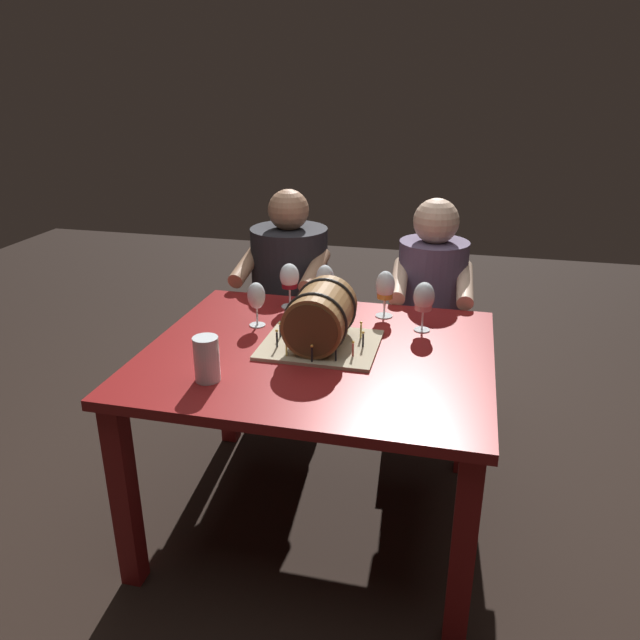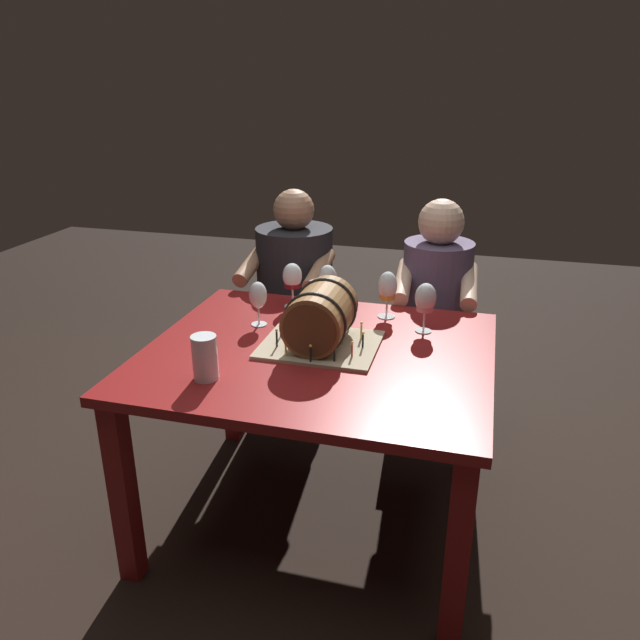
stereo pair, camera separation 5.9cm
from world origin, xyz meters
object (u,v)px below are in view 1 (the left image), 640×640
at_px(wine_glass_red, 289,278).
at_px(beer_pint, 207,360).
at_px(dining_table, 318,376).
at_px(barrel_cake, 320,319).
at_px(wine_glass_rose, 424,299).
at_px(wine_glass_empty, 256,297).
at_px(wine_glass_amber, 385,287).
at_px(person_seated_right, 428,331).
at_px(wine_glass_white, 325,282).
at_px(person_seated_left, 290,312).

height_order(wine_glass_red, beer_pint, wine_glass_red).
distance_m(dining_table, wine_glass_red, 0.50).
bearing_deg(beer_pint, barrel_cake, 49.77).
height_order(dining_table, wine_glass_rose, wine_glass_rose).
relative_size(barrel_cake, wine_glass_empty, 2.35).
distance_m(wine_glass_amber, person_seated_right, 0.56).
relative_size(wine_glass_rose, wine_glass_empty, 1.10).
bearing_deg(barrel_cake, wine_glass_red, 121.09).
xyz_separation_m(wine_glass_amber, wine_glass_rose, (0.16, -0.11, 0.01)).
xyz_separation_m(wine_glass_empty, beer_pint, (-0.00, -0.47, -0.05)).
bearing_deg(person_seated_right, beer_pint, -119.51).
bearing_deg(dining_table, beer_pint, -133.38).
relative_size(wine_glass_red, wine_glass_white, 0.95).
bearing_deg(person_seated_right, wine_glass_white, -133.33).
height_order(dining_table, person_seated_left, person_seated_left).
distance_m(dining_table, beer_pint, 0.45).
height_order(barrel_cake, wine_glass_amber, barrel_cake).
height_order(person_seated_left, person_seated_right, person_seated_left).
bearing_deg(wine_glass_white, dining_table, -80.43).
height_order(wine_glass_red, wine_glass_white, wine_glass_white).
xyz_separation_m(beer_pint, person_seated_left, (-0.05, 1.10, -0.26)).
distance_m(wine_glass_white, person_seated_left, 0.59).
bearing_deg(wine_glass_empty, person_seated_right, 45.69).
distance_m(wine_glass_white, person_seated_right, 0.68).
xyz_separation_m(wine_glass_amber, beer_pint, (-0.46, -0.68, -0.05)).
xyz_separation_m(dining_table, wine_glass_white, (-0.06, 0.37, 0.23)).
relative_size(wine_glass_rose, person_seated_left, 0.17).
height_order(dining_table, wine_glass_amber, wine_glass_amber).
bearing_deg(wine_glass_red, wine_glass_empty, -106.32).
bearing_deg(person_seated_left, wine_glass_white, -57.18).
distance_m(dining_table, wine_glass_empty, 0.39).
xyz_separation_m(dining_table, person_seated_right, (0.34, 0.80, -0.12)).
height_order(wine_glass_amber, beer_pint, wine_glass_amber).
bearing_deg(beer_pint, person_seated_right, 60.49).
bearing_deg(wine_glass_empty, person_seated_left, 95.05).
xyz_separation_m(dining_table, beer_pint, (-0.28, -0.30, 0.17)).
bearing_deg(wine_glass_rose, person_seated_right, 90.12).
bearing_deg(wine_glass_amber, dining_table, -115.47).
height_order(dining_table, person_seated_right, person_seated_right).
height_order(barrel_cake, wine_glass_red, barrel_cake).
bearing_deg(wine_glass_empty, beer_pint, -90.54).
distance_m(dining_table, wine_glass_amber, 0.47).
bearing_deg(barrel_cake, wine_glass_empty, 154.83).
relative_size(wine_glass_amber, wine_glass_rose, 0.99).
distance_m(barrel_cake, wine_glass_rose, 0.41).
relative_size(wine_glass_rose, wine_glass_white, 0.97).
xyz_separation_m(barrel_cake, wine_glass_rose, (0.34, 0.23, 0.02)).
distance_m(barrel_cake, wine_glass_empty, 0.31).
bearing_deg(wine_glass_red, wine_glass_amber, -1.85).
distance_m(wine_glass_amber, wine_glass_white, 0.24).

